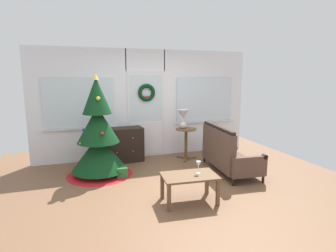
{
  "coord_description": "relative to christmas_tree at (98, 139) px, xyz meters",
  "views": [
    {
      "loc": [
        -1.56,
        -4.29,
        1.92
      ],
      "look_at": [
        0.05,
        0.55,
        1.0
      ],
      "focal_mm": 29.33,
      "sensor_mm": 36.0,
      "label": 1
    }
  ],
  "objects": [
    {
      "name": "coffee_table",
      "position": [
        1.22,
        -1.67,
        -0.35
      ],
      "size": [
        0.88,
        0.58,
        0.44
      ],
      "color": "brown",
      "rests_on": "ground"
    },
    {
      "name": "ground_plane",
      "position": [
        1.2,
        -1.07,
        -0.72
      ],
      "size": [
        6.76,
        6.76,
        0.0
      ],
      "primitive_type": "plane",
      "color": "brown"
    },
    {
      "name": "side_table",
      "position": [
        2.01,
        0.41,
        -0.2
      ],
      "size": [
        0.5,
        0.48,
        0.73
      ],
      "color": "brown",
      "rests_on": "ground"
    },
    {
      "name": "gift_box",
      "position": [
        0.39,
        -0.3,
        -0.62
      ],
      "size": [
        0.2,
        0.18,
        0.2
      ],
      "primitive_type": "cube",
      "color": "#266633",
      "rests_on": "ground"
    },
    {
      "name": "settee_sofa",
      "position": [
        2.46,
        -0.64,
        -0.34
      ],
      "size": [
        0.83,
        1.58,
        0.96
      ],
      "color": "black",
      "rests_on": "ground"
    },
    {
      "name": "wine_glass",
      "position": [
        1.38,
        -1.65,
        -0.14
      ],
      "size": [
        0.08,
        0.08,
        0.2
      ],
      "color": "silver",
      "rests_on": "coffee_table"
    },
    {
      "name": "table_lamp",
      "position": [
        1.95,
        0.45,
        0.3
      ],
      "size": [
        0.28,
        0.28,
        0.44
      ],
      "color": "silver",
      "rests_on": "side_table"
    },
    {
      "name": "back_wall_with_door",
      "position": [
        1.2,
        1.01,
        0.57
      ],
      "size": [
        5.2,
        0.19,
        2.55
      ],
      "color": "white",
      "rests_on": "ground"
    },
    {
      "name": "dresser_cabinet",
      "position": [
        0.58,
        0.72,
        -0.33
      ],
      "size": [
        0.92,
        0.48,
        0.78
      ],
      "color": "black",
      "rests_on": "ground"
    },
    {
      "name": "christmas_tree",
      "position": [
        0.0,
        0.0,
        0.0
      ],
      "size": [
        1.29,
        1.29,
        1.98
      ],
      "color": "#4C331E",
      "rests_on": "ground"
    }
  ]
}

